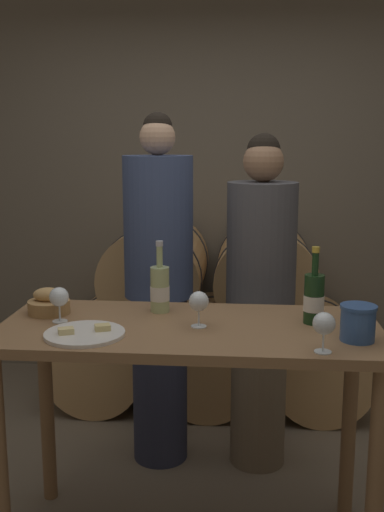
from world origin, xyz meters
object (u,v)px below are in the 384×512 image
at_px(tasting_table, 189,362).
at_px(person_left, 159,290).
at_px(wine_glass_far_left, 59,297).
at_px(wine_glass_center, 324,324).
at_px(cheese_plate, 85,333).
at_px(wine_glass_left, 199,302).
at_px(wine_bottle_red, 314,298).
at_px(bread_basket, 49,304).
at_px(blue_crock, 358,321).
at_px(wine_bottle_white, 160,289).
at_px(person_right, 260,302).

height_order(tasting_table, person_left, person_left).
distance_m(wine_glass_far_left, wine_glass_center, 1.03).
bearing_deg(cheese_plate, wine_glass_left, 19.15).
distance_m(wine_bottle_red, bread_basket, 1.08).
relative_size(blue_crock, wine_glass_left, 0.93).
bearing_deg(wine_bottle_white, bread_basket, -171.63).
bearing_deg(wine_bottle_white, person_right, 49.55).
bearing_deg(tasting_table, person_right, 66.81).
height_order(tasting_table, blue_crock, blue_crock).
relative_size(person_left, wine_glass_far_left, 12.74).
distance_m(tasting_table, blue_crock, 0.67).
relative_size(tasting_table, blue_crock, 11.29).
height_order(wine_bottle_red, bread_basket, wine_bottle_red).
bearing_deg(person_right, cheese_plate, -128.18).
xyz_separation_m(wine_bottle_red, wine_glass_center, (-0.00, -0.34, -0.00)).
height_order(person_left, cheese_plate, person_left).
bearing_deg(wine_glass_center, blue_crock, 44.49).
xyz_separation_m(bread_basket, cheese_plate, (0.22, -0.27, -0.03)).
height_order(wine_glass_far_left, wine_glass_center, same).
bearing_deg(person_right, wine_glass_left, -109.92).
height_order(cheese_plate, wine_glass_left, wine_glass_left).
xyz_separation_m(wine_bottle_red, cheese_plate, (-0.86, -0.23, -0.09)).
bearing_deg(wine_glass_center, cheese_plate, 173.13).
relative_size(person_left, person_right, 1.06).
bearing_deg(person_left, bread_basket, -123.35).
distance_m(person_left, blue_crock, 1.17).
xyz_separation_m(tasting_table, wine_glass_center, (0.48, -0.26, 0.25)).
xyz_separation_m(wine_bottle_red, wine_glass_far_left, (-1.00, -0.07, -0.00)).
distance_m(wine_glass_left, wine_glass_center, 0.51).
bearing_deg(cheese_plate, blue_crock, 1.91).
distance_m(blue_crock, wine_glass_left, 0.59).
distance_m(person_right, wine_glass_left, 0.77).
bearing_deg(person_left, wine_glass_far_left, -113.53).
bearing_deg(cheese_plate, person_left, 79.61).
height_order(wine_bottle_white, wine_glass_far_left, wine_bottle_white).
relative_size(person_left, blue_crock, 13.63).
relative_size(person_left, wine_glass_center, 12.74).
distance_m(person_left, wine_glass_center, 1.19).
distance_m(wine_bottle_red, wine_glass_far_left, 1.00).
xyz_separation_m(person_left, bread_basket, (-0.38, -0.58, 0.08)).
relative_size(blue_crock, wine_glass_center, 0.93).
relative_size(wine_bottle_red, wine_glass_far_left, 2.17).
height_order(person_right, cheese_plate, person_right).
relative_size(wine_bottle_red, wine_bottle_white, 1.01).
distance_m(tasting_table, bread_basket, 0.64).
relative_size(cheese_plate, wine_glass_left, 2.12).
height_order(wine_bottle_white, blue_crock, wine_bottle_white).
xyz_separation_m(person_right, wine_glass_far_left, (-0.81, -0.69, 0.19)).
relative_size(wine_bottle_white, blue_crock, 2.29).
height_order(wine_bottle_red, wine_glass_far_left, wine_bottle_red).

